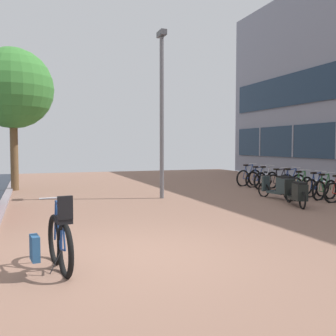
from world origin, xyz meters
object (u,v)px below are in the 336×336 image
(bicycle_foreground, at_px, (58,242))
(bicycle_rack_08, at_px, (249,178))
(bicycle_rack_03, at_px, (301,185))
(bicycle_rack_06, at_px, (266,180))
(bicycle_rack_02, at_px, (316,187))
(scooter_near, at_px, (297,193))
(bicycle_rack_01, at_px, (325,190))
(scooter_mid, at_px, (280,187))
(street_tree, at_px, (13,89))
(bicycle_rack_07, at_px, (259,179))
(bicycle_rack_05, at_px, (280,182))
(bicycle_rack_04, at_px, (291,183))
(lamp_post, at_px, (162,106))

(bicycle_foreground, xyz_separation_m, bicycle_rack_08, (8.82, 9.03, -0.05))
(bicycle_rack_03, xyz_separation_m, bicycle_rack_06, (-0.14, 1.99, 0.02))
(bicycle_rack_02, relative_size, scooter_near, 0.75)
(bicycle_rack_01, bearing_deg, bicycle_rack_08, 89.81)
(scooter_mid, bearing_deg, bicycle_rack_02, 2.97)
(bicycle_rack_08, distance_m, street_tree, 10.54)
(bicycle_rack_03, xyz_separation_m, bicycle_rack_07, (-0.05, 2.66, 0.01))
(bicycle_rack_05, xyz_separation_m, scooter_mid, (-1.52, -2.07, 0.08))
(bicycle_rack_04, relative_size, lamp_post, 0.25)
(scooter_near, bearing_deg, bicycle_rack_04, 54.70)
(bicycle_rack_06, xyz_separation_m, scooter_near, (-1.78, -4.16, 0.04))
(bicycle_foreground, relative_size, bicycle_rack_05, 1.11)
(bicycle_rack_06, bearing_deg, bicycle_rack_04, -80.65)
(bicycle_rack_04, bearing_deg, scooter_near, -125.30)
(bicycle_foreground, xyz_separation_m, bicycle_rack_04, (9.02, 6.37, -0.06))
(bicycle_rack_03, height_order, scooter_near, bicycle_rack_03)
(bicycle_rack_01, distance_m, scooter_mid, 1.46)
(scooter_near, bearing_deg, street_tree, 137.86)
(bicycle_rack_07, bearing_deg, bicycle_rack_08, 96.83)
(bicycle_rack_05, xyz_separation_m, bicycle_rack_07, (-0.09, 1.33, 0.01))
(scooter_near, bearing_deg, bicycle_rack_02, 36.47)
(bicycle_rack_01, distance_m, bicycle_rack_04, 2.00)
(bicycle_rack_02, distance_m, bicycle_rack_03, 0.67)
(bicycle_foreground, bearing_deg, scooter_mid, 33.61)
(bicycle_rack_02, xyz_separation_m, bicycle_rack_04, (-0.03, 1.33, 0.02))
(bicycle_rack_02, bearing_deg, bicycle_rack_08, 93.35)
(bicycle_foreground, xyz_separation_m, scooter_mid, (7.47, 4.96, 0.01))
(bicycle_foreground, height_order, scooter_near, bicycle_foreground)
(bicycle_foreground, relative_size, bicycle_rack_04, 1.03)
(bicycle_rack_03, relative_size, bicycle_rack_04, 0.90)
(scooter_near, relative_size, lamp_post, 0.30)
(bicycle_rack_04, distance_m, lamp_post, 5.87)
(bicycle_rack_05, bearing_deg, bicycle_rack_01, -94.02)
(bicycle_rack_06, bearing_deg, bicycle_rack_01, -90.06)
(bicycle_rack_04, bearing_deg, bicycle_rack_08, 94.45)
(bicycle_rack_07, xyz_separation_m, scooter_near, (-1.87, -4.82, 0.05))
(bicycle_rack_06, bearing_deg, lamp_post, -166.88)
(bicycle_foreground, bearing_deg, bicycle_rack_08, 45.68)
(bicycle_rack_07, bearing_deg, bicycle_rack_05, -86.06)
(lamp_post, distance_m, street_tree, 6.41)
(bicycle_rack_02, height_order, bicycle_rack_04, bicycle_rack_04)
(bicycle_rack_01, xyz_separation_m, street_tree, (-9.72, 6.35, 3.69))
(scooter_near, xyz_separation_m, lamp_post, (-3.17, 3.00, 2.71))
(bicycle_rack_04, bearing_deg, bicycle_rack_01, -96.36)
(bicycle_rack_07, relative_size, bicycle_rack_08, 0.94)
(bicycle_rack_03, distance_m, lamp_post, 5.87)
(bicycle_foreground, distance_m, bicycle_rack_07, 12.21)
(bicycle_rack_05, bearing_deg, scooter_near, -119.39)
(bicycle_rack_05, relative_size, street_tree, 0.23)
(bicycle_rack_02, xyz_separation_m, scooter_near, (-2.03, -1.50, 0.07))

